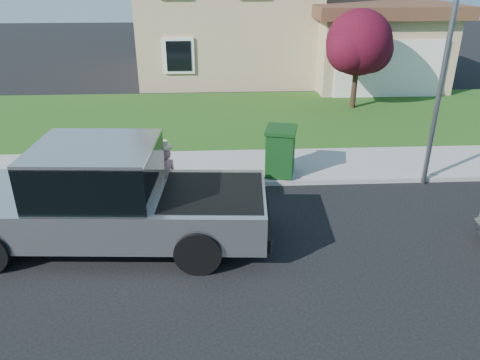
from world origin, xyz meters
The scene contains 10 objects.
ground centered at (0.00, 0.00, 0.00)m, with size 80.00×80.00×0.00m, color black.
curb centered at (1.00, 2.90, 0.06)m, with size 40.00×0.20×0.12m, color gray.
sidewalk centered at (1.00, 4.00, 0.07)m, with size 40.00×2.00×0.15m, color gray.
lawn centered at (1.00, 8.50, 0.05)m, with size 40.00×7.00×0.10m, color #184A15.
house centered at (1.31, 16.38, 3.17)m, with size 14.00×11.30×6.85m.
pickup_truck centered at (-2.87, 0.37, 0.97)m, with size 6.47×2.65×2.09m.
woman centered at (-1.86, 1.76, 0.79)m, with size 0.64×0.53×1.66m.
ornamental_tree centered at (4.65, 9.47, 2.43)m, with size 2.65×2.39×3.64m.
trash_bin centered at (0.96, 3.27, 0.78)m, with size 0.94×1.03×1.24m.
street_lamp centered at (4.62, 2.69, 2.98)m, with size 0.27×0.68×5.22m.
Camera 1 is at (-0.69, -7.91, 5.17)m, focal length 35.00 mm.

